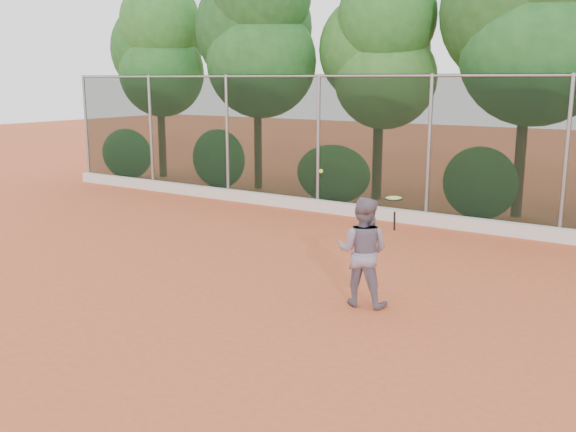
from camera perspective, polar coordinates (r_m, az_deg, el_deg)
The scene contains 7 objects.
ground at distance 9.72m, azimuth -3.27°, elevation -8.27°, with size 80.00×80.00×0.00m, color #CA572F.
concrete_curb at distance 15.48m, azimuth 11.90°, elevation -0.22°, with size 24.00×0.20×0.30m, color silver.
tennis_player at distance 9.72m, azimuth 6.66°, elevation -3.18°, with size 0.81×0.63×1.66m, color slate.
chainlink_fence at distance 15.38m, azimuth 12.43°, elevation 6.13°, with size 24.09×0.09×3.50m.
foliage_backdrop at distance 17.38m, azimuth 13.51°, elevation 15.14°, with size 23.70×3.63×7.55m.
tennis_racket at distance 9.32m, azimuth 9.38°, elevation 1.35°, with size 0.32×0.32×0.52m.
tennis_ball_in_flight at distance 10.37m, azimuth 2.95°, elevation 4.00°, with size 0.07×0.07×0.07m.
Camera 1 is at (5.45, -7.30, 3.37)m, focal length 40.00 mm.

